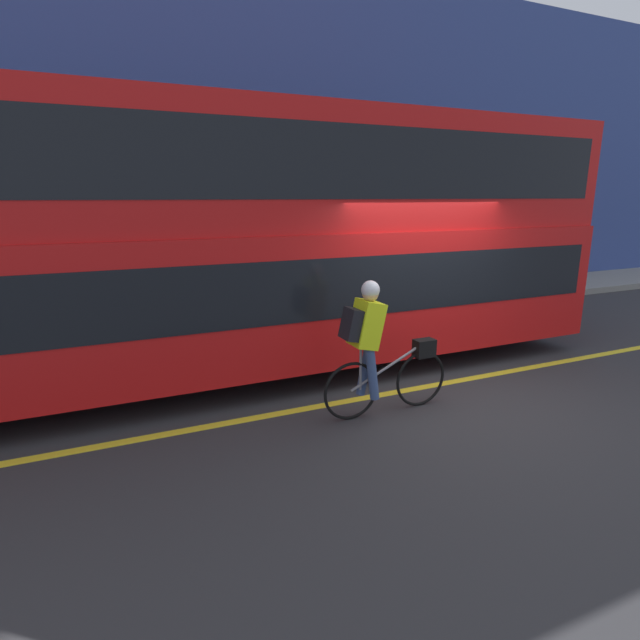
# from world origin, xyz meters

# --- Properties ---
(ground_plane) EXTENTS (80.00, 80.00, 0.00)m
(ground_plane) POSITION_xyz_m (0.00, 0.00, 0.00)
(ground_plane) COLOR #2D2D30
(road_center_line) EXTENTS (50.00, 0.14, 0.01)m
(road_center_line) POSITION_xyz_m (0.00, 0.07, 0.00)
(road_center_line) COLOR yellow
(road_center_line) RESTS_ON ground_plane
(sidewalk_curb) EXTENTS (60.00, 2.16, 0.16)m
(sidewalk_curb) POSITION_xyz_m (0.00, 4.90, 0.08)
(sidewalk_curb) COLOR gray
(sidewalk_curb) RESTS_ON ground_plane
(building_facade) EXTENTS (60.00, 0.30, 7.57)m
(building_facade) POSITION_xyz_m (0.00, 6.13, 3.78)
(building_facade) COLOR #33478C
(building_facade) RESTS_ON ground_plane
(bus) EXTENTS (11.29, 2.61, 3.70)m
(bus) POSITION_xyz_m (-2.40, 1.68, 2.07)
(bus) COLOR black
(bus) RESTS_ON ground_plane
(cyclist_on_bike) EXTENTS (1.69, 0.32, 1.65)m
(cyclist_on_bike) POSITION_xyz_m (-1.23, -0.41, 0.89)
(cyclist_on_bike) COLOR black
(cyclist_on_bike) RESTS_ON ground_plane
(trash_bin) EXTENTS (0.60, 0.60, 0.86)m
(trash_bin) POSITION_xyz_m (3.45, 4.79, 0.59)
(trash_bin) COLOR #194C23
(trash_bin) RESTS_ON sidewalk_curb
(street_sign_post) EXTENTS (0.36, 0.09, 2.24)m
(street_sign_post) POSITION_xyz_m (1.39, 4.78, 1.42)
(street_sign_post) COLOR #59595B
(street_sign_post) RESTS_ON sidewalk_curb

